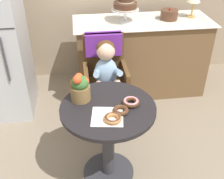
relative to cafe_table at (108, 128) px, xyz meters
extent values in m
plane|color=gray|center=(0.00, 0.00, -0.51)|extent=(8.00, 8.00, 0.00)
cylinder|color=black|center=(0.00, 0.00, 0.20)|extent=(0.72, 0.72, 0.03)
cylinder|color=#333338|center=(0.00, 0.00, -0.16)|extent=(0.10, 0.10, 0.69)
cylinder|color=#333338|center=(0.00, 0.00, -0.50)|extent=(0.44, 0.44, 0.02)
cube|color=brown|center=(0.06, 0.66, -0.04)|extent=(0.42, 0.42, 0.04)
cube|color=brown|center=(0.06, 0.85, 0.22)|extent=(0.40, 0.04, 0.46)
cube|color=brown|center=(-0.13, 0.66, 0.08)|extent=(0.04, 0.38, 0.18)
cube|color=brown|center=(0.25, 0.66, 0.08)|extent=(0.04, 0.38, 0.18)
cube|color=#6B2893|center=(0.06, 0.85, 0.34)|extent=(0.36, 0.11, 0.22)
cylinder|color=brown|center=(-0.12, 0.48, -0.28)|extent=(0.03, 0.03, 0.45)
cylinder|color=brown|center=(0.24, 0.48, -0.28)|extent=(0.03, 0.03, 0.45)
cylinder|color=brown|center=(-0.12, 0.84, -0.28)|extent=(0.03, 0.03, 0.45)
cylinder|color=brown|center=(0.24, 0.84, -0.28)|extent=(0.03, 0.03, 0.45)
ellipsoid|color=#8CADCC|center=(0.06, 0.64, 0.14)|extent=(0.22, 0.16, 0.30)
sphere|color=#E0B293|center=(0.06, 0.63, 0.36)|extent=(0.17, 0.17, 0.17)
ellipsoid|color=#4C2D19|center=(0.06, 0.65, 0.38)|extent=(0.17, 0.17, 0.14)
cylinder|color=#8CADCC|center=(-0.04, 0.56, 0.19)|extent=(0.08, 0.23, 0.13)
sphere|color=#E0B293|center=(-0.03, 0.48, 0.12)|extent=(0.06, 0.06, 0.06)
cylinder|color=#8CADCC|center=(0.15, 0.56, 0.19)|extent=(0.08, 0.23, 0.13)
sphere|color=#E0B293|center=(0.14, 0.48, 0.12)|extent=(0.06, 0.06, 0.06)
cylinder|color=#3F4760|center=(0.00, 0.56, 0.03)|extent=(0.09, 0.22, 0.09)
cylinder|color=#3F4760|center=(0.00, 0.45, -0.14)|extent=(0.08, 0.08, 0.26)
cylinder|color=#3F4760|center=(0.11, 0.56, 0.03)|extent=(0.09, 0.22, 0.09)
cylinder|color=#3F4760|center=(0.11, 0.45, -0.14)|extent=(0.08, 0.08, 0.26)
cube|color=white|center=(-0.02, -0.12, 0.21)|extent=(0.25, 0.25, 0.00)
torus|color=#4C2D19|center=(0.17, 0.01, 0.23)|extent=(0.13, 0.13, 0.04)
torus|color=pink|center=(0.17, 0.01, 0.24)|extent=(0.11, 0.11, 0.02)
torus|color=#4C2D19|center=(0.08, -0.08, 0.23)|extent=(0.12, 0.12, 0.03)
torus|color=#512D1E|center=(0.08, -0.08, 0.24)|extent=(0.10, 0.10, 0.02)
torus|color=#AD7542|center=(0.01, -0.16, 0.23)|extent=(0.13, 0.13, 0.04)
torus|color=#512D1E|center=(0.01, -0.16, 0.24)|extent=(0.11, 0.11, 0.02)
cylinder|color=brown|center=(-0.19, 0.12, 0.27)|extent=(0.15, 0.15, 0.12)
ellipsoid|color=#38662D|center=(-0.19, 0.12, 0.36)|extent=(0.14, 0.14, 0.10)
sphere|color=#E54C23|center=(-0.16, 0.12, 0.37)|extent=(0.07, 0.07, 0.07)
sphere|color=#E54C23|center=(-0.16, 0.16, 0.37)|extent=(0.05, 0.05, 0.05)
sphere|color=#E54C23|center=(-0.20, 0.16, 0.38)|extent=(0.06, 0.06, 0.06)
sphere|color=#E54C23|center=(-0.24, 0.13, 0.35)|extent=(0.05, 0.05, 0.05)
sphere|color=#E54C23|center=(-0.21, 0.11, 0.37)|extent=(0.07, 0.07, 0.07)
sphere|color=#E54C23|center=(-0.21, 0.07, 0.42)|extent=(0.07, 0.07, 0.07)
sphere|color=#E54C23|center=(-0.17, 0.09, 0.36)|extent=(0.04, 0.04, 0.04)
cube|color=brown|center=(0.55, 1.30, -0.06)|extent=(1.50, 0.56, 0.90)
cube|color=white|center=(0.55, 1.30, 0.39)|extent=(1.56, 0.62, 0.01)
cylinder|color=silver|center=(0.34, 1.30, 0.40)|extent=(0.16, 0.16, 0.01)
cylinder|color=silver|center=(0.34, 1.30, 0.46)|extent=(0.03, 0.03, 0.12)
cylinder|color=silver|center=(0.34, 1.30, 0.53)|extent=(0.30, 0.30, 0.01)
cylinder|color=#4C2D1E|center=(0.34, 1.30, 0.57)|extent=(0.26, 0.25, 0.08)
cylinder|color=beige|center=(0.34, 1.30, 0.54)|extent=(0.26, 0.26, 0.01)
cylinder|color=beige|center=(0.34, 1.30, 0.61)|extent=(0.19, 0.19, 0.01)
cylinder|color=#4C2D1E|center=(0.85, 1.31, 0.45)|extent=(0.19, 0.19, 0.11)
sphere|color=red|center=(0.85, 1.31, 0.51)|extent=(0.02, 0.02, 0.02)
cylinder|color=#B28C47|center=(1.13, 1.35, 0.40)|extent=(0.09, 0.09, 0.01)
cylinder|color=#B28C47|center=(1.13, 1.35, 0.49)|extent=(0.02, 0.02, 0.16)
cylinder|color=#3F3F44|center=(-0.87, 0.79, 0.26)|extent=(0.02, 0.02, 0.45)
camera|label=1|loc=(-0.18, -1.63, 1.44)|focal=44.37mm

